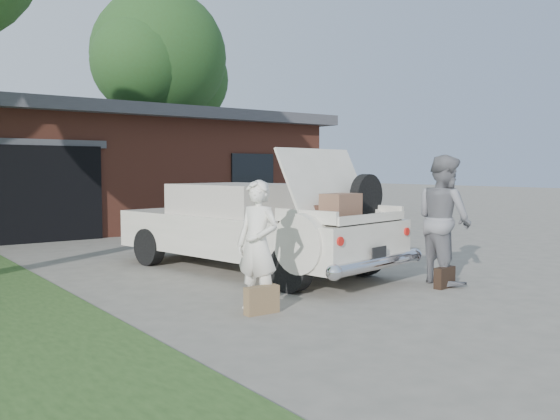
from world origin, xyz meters
TOP-DOWN VIEW (x-y plane):
  - ground at (0.00, 0.00)m, footprint 90.00×90.00m
  - house at (0.98, 11.47)m, footprint 12.80×7.80m
  - tree_right at (5.37, 15.69)m, footprint 6.04×5.25m
  - sedan at (0.50, 2.02)m, footprint 2.79×5.26m
  - woman_left at (-0.97, -0.26)m, footprint 0.53×0.65m
  - woman_right at (2.13, -0.53)m, footprint 0.94×1.08m
  - suitcase_left at (-1.05, -0.46)m, footprint 0.42×0.15m
  - suitcase_right at (1.87, -0.77)m, footprint 0.40×0.17m

SIDE VIEW (x-z plane):
  - ground at x=0.00m, z-range 0.00..0.00m
  - suitcase_right at x=1.87m, z-range 0.00..0.30m
  - suitcase_left at x=-1.05m, z-range 0.00..0.32m
  - sedan at x=0.50m, z-range -0.25..1.72m
  - woman_left at x=-0.97m, z-range 0.00..1.54m
  - woman_right at x=2.13m, z-range 0.00..1.87m
  - house at x=0.98m, z-range 0.02..3.32m
  - tree_right at x=5.37m, z-range 1.45..10.11m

